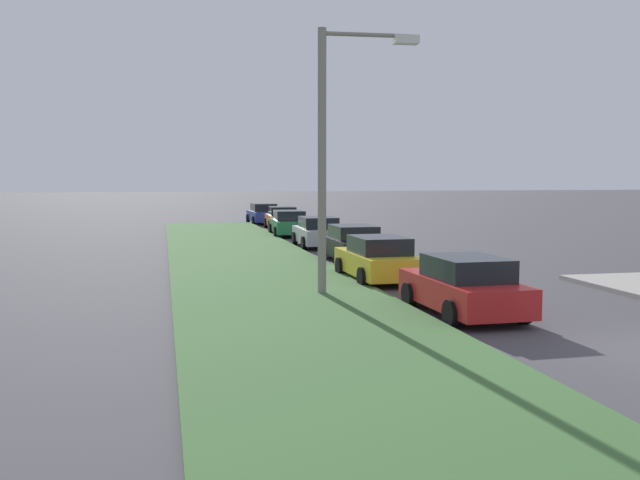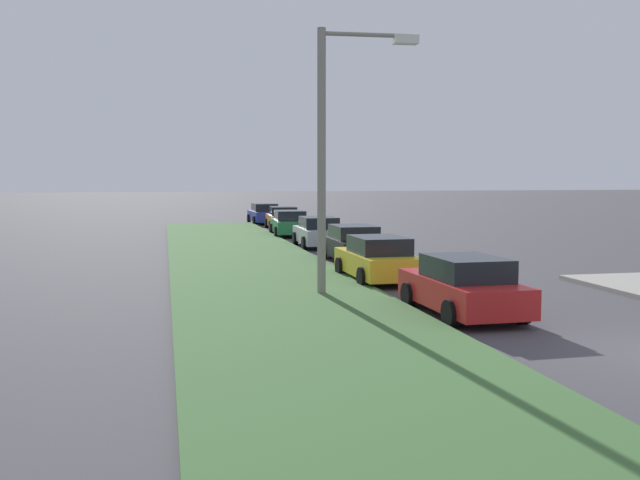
# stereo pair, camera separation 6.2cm
# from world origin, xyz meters

# --- Properties ---
(grass_median) EXTENTS (60.00, 6.00, 0.12)m
(grass_median) POSITION_xyz_m (10.00, 6.79, 0.06)
(grass_median) COLOR #3D6633
(grass_median) RESTS_ON ground
(parked_car_red) EXTENTS (4.34, 2.10, 1.47)m
(parked_car_red) POSITION_xyz_m (4.88, 2.75, 0.72)
(parked_car_red) COLOR red
(parked_car_red) RESTS_ON ground
(parked_car_yellow) EXTENTS (4.33, 2.07, 1.47)m
(parked_car_yellow) POSITION_xyz_m (10.93, 3.12, 0.72)
(parked_car_yellow) COLOR gold
(parked_car_yellow) RESTS_ON ground
(parked_car_black) EXTENTS (4.31, 2.03, 1.47)m
(parked_car_black) POSITION_xyz_m (16.31, 2.54, 0.72)
(parked_car_black) COLOR black
(parked_car_black) RESTS_ON ground
(parked_car_silver) EXTENTS (4.33, 2.08, 1.47)m
(parked_car_silver) POSITION_xyz_m (22.40, 2.65, 0.72)
(parked_car_silver) COLOR #B2B5BA
(parked_car_silver) RESTS_ON ground
(parked_car_green) EXTENTS (4.38, 2.17, 1.47)m
(parked_car_green) POSITION_xyz_m (29.06, 2.91, 0.72)
(parked_car_green) COLOR #1E6B38
(parked_car_green) RESTS_ON ground
(parked_car_orange) EXTENTS (4.38, 2.18, 1.47)m
(parked_car_orange) POSITION_xyz_m (34.33, 2.46, 0.72)
(parked_car_orange) COLOR orange
(parked_car_orange) RESTS_ON ground
(parked_car_blue) EXTENTS (4.35, 2.12, 1.47)m
(parked_car_blue) POSITION_xyz_m (39.85, 2.90, 0.72)
(parked_car_blue) COLOR #23389E
(parked_car_blue) RESTS_ON ground
(streetlight) EXTENTS (0.42, 2.88, 7.50)m
(streetlight) POSITION_xyz_m (8.25, 5.23, 4.39)
(streetlight) COLOR gray
(streetlight) RESTS_ON ground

